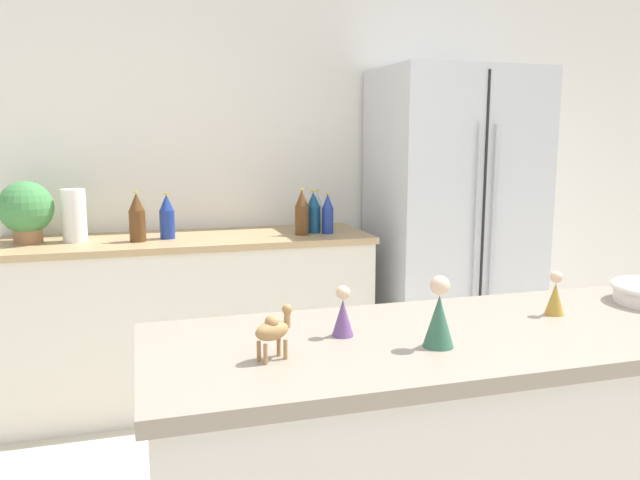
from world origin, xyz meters
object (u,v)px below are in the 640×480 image
at_px(wise_man_figurine_blue, 439,316).
at_px(wise_man_figurine_purple, 343,314).
at_px(wise_man_figurine_crimson, 555,296).
at_px(camel_figurine, 274,329).
at_px(refrigerator, 452,227).
at_px(back_bottle_2, 167,217).
at_px(back_bottle_5, 137,218).
at_px(back_bottle_1, 317,211).
at_px(back_bottle_4, 313,213).
at_px(potted_plant, 26,210).
at_px(back_bottle_0, 302,213).
at_px(paper_towel_roll, 74,216).
at_px(back_bottle_3, 328,214).

bearing_deg(wise_man_figurine_blue, wise_man_figurine_purple, 143.59).
bearing_deg(wise_man_figurine_crimson, camel_figurine, -171.14).
relative_size(refrigerator, wise_man_figurine_crimson, 15.68).
xyz_separation_m(back_bottle_2, wise_man_figurine_crimson, (0.90, -2.02, 0.01)).
height_order(back_bottle_5, wise_man_figurine_crimson, back_bottle_5).
bearing_deg(back_bottle_1, back_bottle_4, -120.52).
height_order(potted_plant, wise_man_figurine_purple, potted_plant).
relative_size(back_bottle_0, back_bottle_4, 1.08).
height_order(back_bottle_2, wise_man_figurine_purple, back_bottle_2).
height_order(back_bottle_2, wise_man_figurine_blue, back_bottle_2).
height_order(paper_towel_roll, wise_man_figurine_crimson, paper_towel_roll).
relative_size(refrigerator, wise_man_figurine_purple, 15.23).
height_order(paper_towel_roll, back_bottle_5, paper_towel_roll).
bearing_deg(refrigerator, camel_figurine, -126.41).
relative_size(paper_towel_roll, camel_figurine, 2.37).
bearing_deg(back_bottle_3, wise_man_figurine_blue, -100.45).
relative_size(back_bottle_4, back_bottle_5, 0.92).
height_order(back_bottle_4, wise_man_figurine_crimson, back_bottle_4).
bearing_deg(paper_towel_roll, wise_man_figurine_blue, -66.69).
distance_m(camel_figurine, wise_man_figurine_crimson, 0.79).
height_order(back_bottle_4, wise_man_figurine_purple, back_bottle_4).
bearing_deg(back_bottle_2, back_bottle_1, 4.04).
height_order(back_bottle_5, wise_man_figurine_purple, back_bottle_5).
bearing_deg(camel_figurine, refrigerator, 53.59).
relative_size(back_bottle_5, wise_man_figurine_blue, 1.61).
bearing_deg(refrigerator, back_bottle_5, -179.54).
xyz_separation_m(paper_towel_roll, wise_man_figurine_purple, (0.77, -2.06, -0.01)).
xyz_separation_m(back_bottle_4, wise_man_figurine_blue, (-0.32, -2.14, 0.03)).
bearing_deg(wise_man_figurine_crimson, back_bottle_2, 113.95).
height_order(back_bottle_3, camel_figurine, back_bottle_3).
bearing_deg(wise_man_figurine_crimson, back_bottle_4, 92.72).
xyz_separation_m(refrigerator, potted_plant, (-2.35, 0.09, 0.17)).
bearing_deg(paper_towel_roll, wise_man_figurine_purple, -69.63).
height_order(back_bottle_0, back_bottle_3, back_bottle_0).
xyz_separation_m(back_bottle_2, wise_man_figurine_purple, (0.30, -2.03, 0.01)).
distance_m(paper_towel_roll, wise_man_figurine_crimson, 2.46).
height_order(refrigerator, wise_man_figurine_blue, refrigerator).
xyz_separation_m(back_bottle_5, wise_man_figurine_crimson, (1.05, -1.96, -0.00)).
distance_m(refrigerator, back_bottle_3, 0.80).
height_order(wise_man_figurine_blue, wise_man_figurine_crimson, wise_man_figurine_blue).
distance_m(back_bottle_3, wise_man_figurine_blue, 2.13).
bearing_deg(back_bottle_0, back_bottle_5, 178.49).
xyz_separation_m(back_bottle_0, wise_man_figurine_purple, (-0.41, -1.95, 0.00)).
bearing_deg(back_bottle_4, wise_man_figurine_blue, -98.41).
bearing_deg(refrigerator, back_bottle_3, -177.81).
xyz_separation_m(back_bottle_0, camel_figurine, (-0.60, -2.06, 0.01)).
distance_m(refrigerator, back_bottle_4, 0.87).
bearing_deg(wise_man_figurine_purple, back_bottle_2, 98.51).
height_order(paper_towel_roll, back_bottle_0, paper_towel_roll).
bearing_deg(potted_plant, camel_figurine, -69.88).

